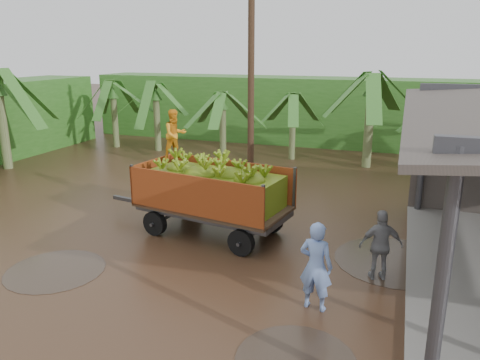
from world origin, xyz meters
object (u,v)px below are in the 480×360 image
man_blue (316,266)px  banana_trailer (212,191)px  utility_pole (251,78)px  man_grey (381,245)px

man_blue → banana_trailer: bearing=-32.8°
banana_trailer → utility_pole: 5.76m
man_blue → utility_pole: 9.51m
man_blue → utility_pole: utility_pole is taller
man_blue → utility_pole: bearing=-55.6°
man_grey → utility_pole: utility_pole is taller
banana_trailer → utility_pole: size_ratio=0.74×
banana_trailer → utility_pole: (-0.50, 5.01, 2.80)m
man_grey → man_blue: bearing=38.8°
man_blue → man_grey: size_ratio=1.12×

